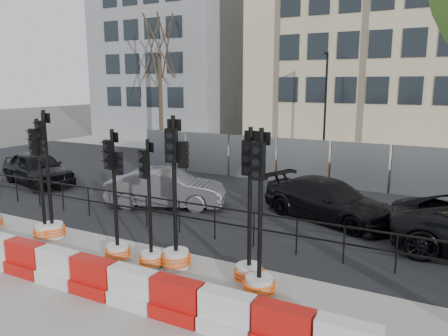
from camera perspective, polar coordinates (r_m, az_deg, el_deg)
The scene contains 21 objects.
ground at distance 12.22m, azimuth -9.00°, elevation -10.12°, with size 120.00×120.00×0.00m, color #51514C.
sidewalk_near at distance 10.19m, azimuth -19.51°, elevation -15.06°, with size 40.00×6.00×0.02m, color gray.
road at distance 18.02m, azimuth 4.46°, elevation -2.98°, with size 40.00×14.00×0.03m, color black.
sidewalk_far at distance 26.36m, azimuth 12.31°, elevation 1.29°, with size 40.00×4.00×0.02m, color gray.
building_grey at distance 37.52m, azimuth -6.24°, elevation 15.05°, with size 11.00×9.06×14.00m.
building_cream at distance 31.76m, azimuth 19.82°, elevation 18.84°, with size 15.00×10.06×18.00m.
kerb_railing at distance 12.92m, azimuth -5.89°, elevation -5.63°, with size 18.00×0.04×1.00m.
heras_fencing at distance 20.30m, azimuth 9.19°, elevation 0.36°, with size 14.33×1.72×2.00m.
lamp_post_far at distance 24.90m, azimuth 13.09°, elevation 8.14°, with size 0.12×0.56×6.00m.
tree_bare_far at distance 30.48m, azimuth -8.47°, elevation 15.26°, with size 2.00×2.00×9.00m.
barrier_row at distance 10.17m, azimuth -18.80°, elevation -12.87°, with size 12.55×0.50×0.80m.
traffic_signal_b at distance 13.38m, azimuth -22.51°, elevation -5.27°, with size 0.68×0.68×3.43m.
traffic_signal_c at distance 13.39m, azimuth -21.70°, elevation -5.46°, with size 0.72×0.72×3.66m.
traffic_signal_d at distance 11.26m, azimuth -13.86°, elevation -7.91°, with size 0.65×0.65×3.31m.
traffic_signal_e at distance 10.76m, azimuth -9.59°, elevation -9.45°, with size 0.61×0.61×3.12m.
traffic_signal_f at distance 10.53m, azimuth -6.31°, elevation -8.50°, with size 0.72×0.72×3.67m.
traffic_signal_g at distance 9.79m, azimuth 3.28°, elevation -10.95°, with size 0.69×0.69×3.49m.
traffic_signal_h at distance 9.23m, azimuth 4.60°, elevation -12.33°, with size 0.70×0.70×3.53m.
car_a at distance 20.61m, azimuth -23.17°, elevation -0.03°, with size 4.58×2.83×1.46m, color black.
car_b at distance 15.70m, azimuth -7.54°, elevation -2.65°, with size 4.40×2.83×1.37m, color #4C4C51.
car_c at distance 14.51m, azimuth 13.48°, elevation -4.12°, with size 4.90×3.34×1.32m, color black.
Camera 1 is at (6.93, -9.05, 4.40)m, focal length 35.00 mm.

